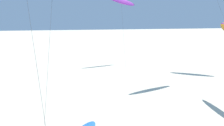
# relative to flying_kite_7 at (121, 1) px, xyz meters

# --- Properties ---
(flying_kite_7) EXTENTS (5.48, 6.46, 11.98)m
(flying_kite_7) POSITION_rel_flying_kite_7_xyz_m (0.00, 0.00, 0.00)
(flying_kite_7) COLOR purple
(flying_kite_7) RESTS_ON ground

